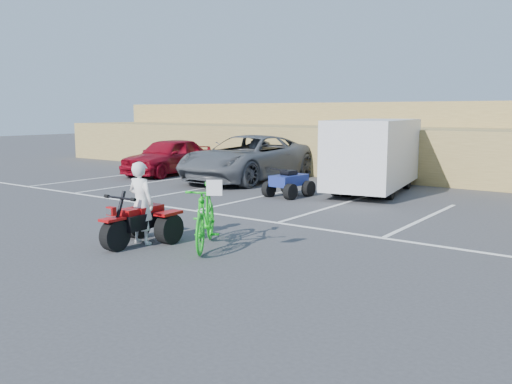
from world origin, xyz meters
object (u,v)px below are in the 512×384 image
Objects in this scene: cargo_trailer at (374,153)px; quad_atv_green at (367,195)px; rider at (141,203)px; red_car at (168,156)px; grey_pickup at (248,158)px; green_dirt_bike at (205,216)px; red_trike_atv at (137,245)px; quad_atv_blue at (289,196)px.

quad_atv_green is (0.16, -0.80, -1.30)m from cargo_trailer.
rider is 12.30m from red_car.
green_dirt_bike is at bearing -59.44° from grey_pickup.
red_car is at bearing 129.66° from red_trike_atv.
cargo_trailer reaches higher than grey_pickup.
rider is 1.18× the size of quad_atv_blue.
cargo_trailer is at bearing -97.66° from rider.
rider is at bearing -77.41° from quad_atv_blue.
red_trike_atv is 9.70m from cargo_trailer.
grey_pickup is (-4.41, 9.43, 0.04)m from rider.
cargo_trailer is 3.81× the size of quad_atv_blue.
quad_atv_green is (1.91, 1.67, 0.00)m from quad_atv_blue.
grey_pickup is 1.16× the size of cargo_trailer.
red_trike_atv is 7.17m from quad_atv_blue.
rider reaches higher than green_dirt_bike.
quad_atv_blue is at bearing -21.55° from red_car.
quad_atv_blue is at bearing -146.00° from quad_atv_green.
green_dirt_bike is 0.39× the size of cargo_trailer.
red_trike_atv is 1.14× the size of quad_atv_blue.
quad_atv_blue is (-0.92, 6.96, -0.84)m from rider.
red_car is at bearing 169.46° from quad_atv_blue.
quad_atv_green is at bearing -88.43° from cargo_trailer.
cargo_trailer reaches higher than quad_atv_green.
rider is 0.27× the size of grey_pickup.
red_car is (-3.94, -0.40, -0.10)m from grey_pickup.
rider is (-0.01, 0.15, 0.84)m from red_trike_atv.
red_car is at bearing -49.89° from rider.
grey_pickup reaches higher than quad_atv_blue.
green_dirt_bike is at bearing -96.74° from cargo_trailer.
cargo_trailer is at bearing -3.49° from red_car.
red_car is (-8.36, 9.18, 0.78)m from red_trike_atv.
rider is at bearing -66.90° from grey_pickup.
cargo_trailer reaches higher than red_trike_atv.
cargo_trailer is 3.34× the size of quad_atv_green.
quad_atv_green is at bearing 59.43° from green_dirt_bike.
green_dirt_bike is 12.86m from red_car.
quad_atv_green is at bearing 80.99° from red_trike_atv.
rider is 10.41m from grey_pickup.
quad_atv_green is (0.99, 8.63, -0.84)m from rider.
rider is 1.39m from green_dirt_bike.
red_car is (-8.35, 9.03, -0.06)m from rider.
grey_pickup is 4.37m from quad_atv_blue.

